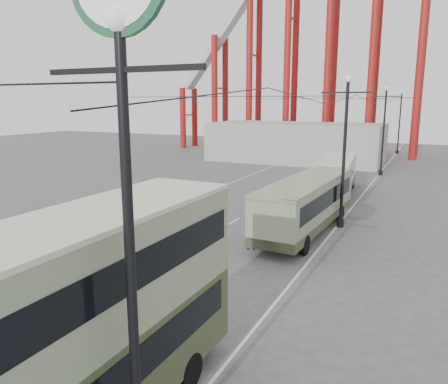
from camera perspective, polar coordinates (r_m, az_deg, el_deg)
The scene contains 11 objects.
ground at distance 15.92m, azimuth -21.29°, elevation -18.36°, with size 160.00×160.00×0.00m, color #4C4C4F.
road_markings at distance 31.94m, azimuth 4.06°, elevation -2.37°, with size 12.52×120.00×0.01m.
lamp_post_near at distance 7.83m, azimuth -13.11°, elevation 12.07°, with size 3.20×0.44×10.80m.
lamp_post_mid at distance 27.74m, azimuth 15.42°, elevation 4.91°, with size 3.20×0.44×9.32m.
lamp_post_far at distance 49.47m, azimuth 20.11°, elevation 7.44°, with size 3.20×0.44×9.32m.
lamp_post_distant at distance 71.37m, azimuth 21.95°, elevation 8.42°, with size 3.20×0.44×9.32m.
fairground_shed at distance 58.74m, azimuth 9.31°, elevation 6.43°, with size 22.00×10.00×5.00m, color #969591.
double_decker_bus at distance 10.47m, azimuth -18.56°, elevation -15.97°, with size 2.62×10.03×5.37m.
single_decker_green at distance 26.59m, azimuth 10.78°, elevation -1.37°, with size 3.25×11.67×3.27m.
single_decker_cream at distance 38.68m, azimuth 14.59°, elevation 2.40°, with size 3.56×10.19×3.10m.
pedestrian at distance 23.34m, azimuth 3.52°, elevation -5.38°, with size 0.67×0.44×1.83m, color black.
Camera 1 is at (10.47, -9.13, 7.78)m, focal length 35.00 mm.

